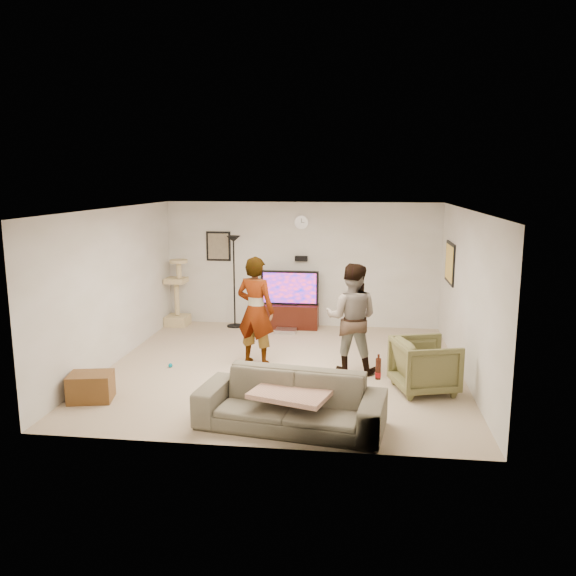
# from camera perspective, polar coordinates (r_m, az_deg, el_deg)

# --- Properties ---
(floor) EXTENTS (5.50, 5.50, 0.02)m
(floor) POSITION_cam_1_polar(r_m,az_deg,el_deg) (9.15, -0.45, -8.02)
(floor) COLOR tan
(floor) RESTS_ON ground
(ceiling) EXTENTS (5.50, 5.50, 0.02)m
(ceiling) POSITION_cam_1_polar(r_m,az_deg,el_deg) (8.68, -0.48, 7.94)
(ceiling) COLOR silver
(ceiling) RESTS_ON wall_back
(wall_back) EXTENTS (5.50, 0.04, 2.50)m
(wall_back) POSITION_cam_1_polar(r_m,az_deg,el_deg) (11.52, 1.35, 2.35)
(wall_back) COLOR beige
(wall_back) RESTS_ON floor
(wall_front) EXTENTS (5.50, 0.04, 2.50)m
(wall_front) POSITION_cam_1_polar(r_m,az_deg,el_deg) (6.19, -3.85, -5.10)
(wall_front) COLOR beige
(wall_front) RESTS_ON floor
(wall_left) EXTENTS (0.04, 5.50, 2.50)m
(wall_left) POSITION_cam_1_polar(r_m,az_deg,el_deg) (9.58, -16.99, 0.15)
(wall_left) COLOR beige
(wall_left) RESTS_ON floor
(wall_right) EXTENTS (0.04, 5.50, 2.50)m
(wall_right) POSITION_cam_1_polar(r_m,az_deg,el_deg) (8.90, 17.38, -0.66)
(wall_right) COLOR beige
(wall_right) RESTS_ON floor
(wall_clock) EXTENTS (0.26, 0.04, 0.26)m
(wall_clock) POSITION_cam_1_polar(r_m,az_deg,el_deg) (11.40, 1.35, 6.56)
(wall_clock) COLOR white
(wall_clock) RESTS_ON wall_back
(wall_speaker) EXTENTS (0.25, 0.10, 0.10)m
(wall_speaker) POSITION_cam_1_polar(r_m,az_deg,el_deg) (11.44, 1.32, 2.95)
(wall_speaker) COLOR black
(wall_speaker) RESTS_ON wall_back
(picture_back) EXTENTS (0.42, 0.03, 0.52)m
(picture_back) POSITION_cam_1_polar(r_m,az_deg,el_deg) (11.75, -6.95, 4.16)
(picture_back) COLOR #726955
(picture_back) RESTS_ON wall_back
(picture_right) EXTENTS (0.03, 0.78, 0.62)m
(picture_right) POSITION_cam_1_polar(r_m,az_deg,el_deg) (10.41, 15.83, 2.42)
(picture_right) COLOR #FAC04F
(picture_right) RESTS_ON wall_right
(tv_stand) EXTENTS (1.14, 0.45, 0.48)m
(tv_stand) POSITION_cam_1_polar(r_m,az_deg,el_deg) (11.50, 0.18, -2.80)
(tv_stand) COLOR black
(tv_stand) RESTS_ON floor
(console_box) EXTENTS (0.40, 0.30, 0.07)m
(console_box) POSITION_cam_1_polar(r_m,az_deg,el_deg) (11.17, -0.21, -4.28)
(console_box) COLOR #BCBCC0
(console_box) RESTS_ON floor
(tv) EXTENTS (1.15, 0.08, 0.68)m
(tv) POSITION_cam_1_polar(r_m,az_deg,el_deg) (11.38, 0.18, 0.04)
(tv) COLOR black
(tv) RESTS_ON tv_stand
(tv_screen) EXTENTS (1.06, 0.01, 0.60)m
(tv_screen) POSITION_cam_1_polar(r_m,az_deg,el_deg) (11.33, 0.15, -0.01)
(tv_screen) COLOR #F9263B
(tv_screen) RESTS_ON tv
(floor_lamp) EXTENTS (0.32, 0.32, 1.84)m
(floor_lamp) POSITION_cam_1_polar(r_m,az_deg,el_deg) (11.49, -5.39, 0.60)
(floor_lamp) COLOR black
(floor_lamp) RESTS_ON floor
(cat_tree) EXTENTS (0.46, 0.46, 1.37)m
(cat_tree) POSITION_cam_1_polar(r_m,az_deg,el_deg) (11.80, -11.04, -0.43)
(cat_tree) COLOR tan
(cat_tree) RESTS_ON floor
(person_left) EXTENTS (0.73, 0.59, 1.75)m
(person_left) POSITION_cam_1_polar(r_m,az_deg,el_deg) (9.13, -3.25, -2.29)
(person_left) COLOR #979797
(person_left) RESTS_ON floor
(person_right) EXTENTS (0.90, 0.74, 1.70)m
(person_right) POSITION_cam_1_polar(r_m,az_deg,el_deg) (8.82, 6.35, -3.00)
(person_right) COLOR #3C699E
(person_right) RESTS_ON floor
(sofa) EXTENTS (2.33, 1.19, 0.65)m
(sofa) POSITION_cam_1_polar(r_m,az_deg,el_deg) (6.98, 0.25, -11.23)
(sofa) COLOR #5C5748
(sofa) RESTS_ON floor
(throw_blanket) EXTENTS (1.07, 0.93, 0.06)m
(throw_blanket) POSITION_cam_1_polar(r_m,az_deg,el_deg) (6.93, 0.41, -10.36)
(throw_blanket) COLOR tan
(throw_blanket) RESTS_ON sofa
(beer_bottle) EXTENTS (0.06, 0.06, 0.25)m
(beer_bottle) POSITION_cam_1_polar(r_m,az_deg,el_deg) (6.78, 8.98, -7.97)
(beer_bottle) COLOR #43190C
(beer_bottle) RESTS_ON sofa
(armchair) EXTENTS (1.02, 1.00, 0.75)m
(armchair) POSITION_cam_1_polar(r_m,az_deg,el_deg) (8.30, 13.48, -7.51)
(armchair) COLOR brown
(armchair) RESTS_ON floor
(side_table) EXTENTS (0.64, 0.53, 0.38)m
(side_table) POSITION_cam_1_polar(r_m,az_deg,el_deg) (8.26, -19.05, -9.30)
(side_table) COLOR #553516
(side_table) RESTS_ON floor
(toy_ball) EXTENTS (0.07, 0.07, 0.07)m
(toy_ball) POSITION_cam_1_polar(r_m,az_deg,el_deg) (9.35, -11.65, -7.56)
(toy_ball) COLOR #007593
(toy_ball) RESTS_ON floor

